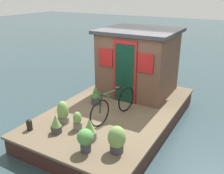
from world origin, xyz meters
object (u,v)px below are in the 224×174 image
at_px(bicycle, 114,104).
at_px(potted_plant_fern, 77,121).
at_px(houseboat_cabin, 138,61).
at_px(potted_plant_thyme, 117,139).
at_px(potted_plant_mint, 96,95).
at_px(mooring_bollard, 29,124).
at_px(potted_plant_basil, 63,113).
at_px(potted_plant_geranium, 85,139).
at_px(potted_plant_rosemary, 56,124).
at_px(potted_plant_lavender, 90,130).

xyz_separation_m(bicycle, potted_plant_fern, (-0.91, 0.46, -0.17)).
bearing_deg(houseboat_cabin, potted_plant_thyme, -162.63).
bearing_deg(potted_plant_thyme, bicycle, 31.80).
bearing_deg(potted_plant_mint, houseboat_cabin, -23.36).
bearing_deg(mooring_bollard, potted_plant_basil, -34.15).
distance_m(potted_plant_thyme, potted_plant_geranium, 0.63).
bearing_deg(potted_plant_rosemary, potted_plant_thyme, -88.53).
bearing_deg(houseboat_cabin, potted_plant_rosemary, 170.12).
relative_size(potted_plant_basil, potted_plant_geranium, 1.13).
relative_size(bicycle, potted_plant_rosemary, 3.78).
bearing_deg(potted_plant_geranium, bicycle, 7.96).
xyz_separation_m(houseboat_cabin, potted_plant_rosemary, (-3.22, 0.56, -0.79)).
xyz_separation_m(potted_plant_basil, potted_plant_rosemary, (-0.45, -0.17, -0.05)).
distance_m(potted_plant_thyme, mooring_bollard, 2.20).
xyz_separation_m(bicycle, mooring_bollard, (-1.50, 1.42, -0.23)).
xyz_separation_m(potted_plant_basil, potted_plant_lavender, (-0.30, -1.00, -0.02)).
bearing_deg(potted_plant_basil, houseboat_cabin, -14.75).
height_order(potted_plant_basil, mooring_bollard, potted_plant_basil).
bearing_deg(houseboat_cabin, potted_plant_mint, 156.64).
bearing_deg(potted_plant_basil, potted_plant_thyme, -103.22).
height_order(potted_plant_mint, potted_plant_fern, potted_plant_mint).
distance_m(houseboat_cabin, potted_plant_lavender, 3.18).
distance_m(bicycle, potted_plant_thyme, 1.45).
xyz_separation_m(potted_plant_mint, potted_plant_fern, (-1.39, -0.41, -0.06)).
bearing_deg(bicycle, potted_plant_rosemary, 148.16).
bearing_deg(potted_plant_fern, houseboat_cabin, -4.55).
relative_size(potted_plant_rosemary, potted_plant_fern, 1.01).
height_order(potted_plant_rosemary, potted_plant_fern, potted_plant_rosemary).
relative_size(potted_plant_mint, potted_plant_lavender, 1.14).
bearing_deg(potted_plant_geranium, potted_plant_mint, 28.17).
bearing_deg(houseboat_cabin, potted_plant_lavender, -174.98).
bearing_deg(potted_plant_rosemary, potted_plant_basil, 20.91).
relative_size(houseboat_cabin, potted_plant_lavender, 4.39).
bearing_deg(potted_plant_basil, bicycle, -49.25).
xyz_separation_m(bicycle, potted_plant_geranium, (-1.54, -0.21, -0.09)).
xyz_separation_m(potted_plant_mint, potted_plant_lavender, (-1.61, -0.90, -0.03)).
bearing_deg(bicycle, potted_plant_fern, 153.38).
bearing_deg(potted_plant_rosemary, potted_plant_lavender, -80.24).
xyz_separation_m(potted_plant_thyme, potted_plant_geranium, (-0.30, 0.55, -0.01)).
xyz_separation_m(potted_plant_mint, mooring_bollard, (-1.98, 0.55, -0.13)).
bearing_deg(potted_plant_lavender, potted_plant_fern, 66.38).
height_order(potted_plant_geranium, potted_plant_rosemary, potted_plant_geranium).
distance_m(potted_plant_rosemary, potted_plant_lavender, 0.84).
bearing_deg(potted_plant_mint, potted_plant_basil, 175.77).
xyz_separation_m(potted_plant_rosemary, potted_plant_fern, (0.36, -0.33, -0.00)).
bearing_deg(potted_plant_fern, potted_plant_rosemary, 137.25).
xyz_separation_m(potted_plant_thyme, potted_plant_mint, (1.71, 1.63, -0.02)).
relative_size(potted_plant_lavender, potted_plant_fern, 1.14).
bearing_deg(potted_plant_lavender, houseboat_cabin, 5.02).
distance_m(potted_plant_basil, potted_plant_geranium, 1.37).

